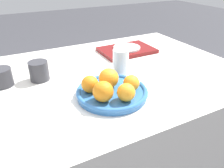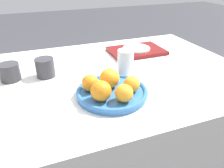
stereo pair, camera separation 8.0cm
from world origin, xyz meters
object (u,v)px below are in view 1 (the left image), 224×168
(orange_1, at_px, (126,92))
(water_glass, at_px, (121,62))
(cup_1, at_px, (2,77))
(orange_2, at_px, (131,83))
(cup_0, at_px, (39,71))
(orange_4, at_px, (103,92))
(serving_tray, at_px, (127,50))
(orange_0, at_px, (109,78))
(side_plate, at_px, (127,48))
(orange_3, at_px, (90,84))
(fruit_platter, at_px, (112,92))

(orange_1, distance_m, water_glass, 0.25)
(orange_1, height_order, cup_1, orange_1)
(orange_2, bearing_deg, cup_1, 144.72)
(cup_0, xyz_separation_m, cup_1, (-0.15, 0.02, -0.00))
(orange_1, xyz_separation_m, water_glass, (0.11, 0.23, 0.01))
(orange_1, xyz_separation_m, orange_4, (-0.07, 0.03, 0.00))
(water_glass, distance_m, serving_tray, 0.30)
(orange_1, height_order, orange_2, orange_1)
(orange_0, bearing_deg, serving_tray, 50.46)
(orange_0, relative_size, serving_tray, 0.26)
(water_glass, height_order, side_plate, water_glass)
(side_plate, relative_size, cup_0, 1.83)
(orange_3, xyz_separation_m, serving_tray, (0.37, 0.35, -0.04))
(side_plate, distance_m, cup_0, 0.53)
(serving_tray, height_order, side_plate, side_plate)
(fruit_platter, distance_m, serving_tray, 0.49)
(orange_4, height_order, cup_0, orange_4)
(side_plate, xyz_separation_m, cup_1, (-0.65, -0.11, 0.01))
(orange_2, distance_m, side_plate, 0.47)
(orange_0, bearing_deg, side_plate, 50.46)
(water_glass, bearing_deg, orange_0, -135.56)
(orange_2, xyz_separation_m, cup_1, (-0.43, 0.30, -0.01))
(orange_0, distance_m, orange_3, 0.08)
(orange_3, distance_m, side_plate, 0.51)
(orange_3, xyz_separation_m, orange_4, (0.02, -0.08, 0.00))
(orange_2, xyz_separation_m, serving_tray, (0.23, 0.41, -0.04))
(serving_tray, bearing_deg, orange_3, -136.24)
(orange_2, xyz_separation_m, cup_0, (-0.28, 0.29, -0.01))
(serving_tray, xyz_separation_m, side_plate, (0.00, 0.00, 0.02))
(orange_3, xyz_separation_m, cup_0, (-0.14, 0.23, -0.01))
(orange_3, bearing_deg, water_glass, 30.46)
(orange_2, distance_m, serving_tray, 0.47)
(orange_3, bearing_deg, orange_0, -0.32)
(orange_4, relative_size, serving_tray, 0.24)
(orange_0, distance_m, cup_1, 0.44)
(orange_0, relative_size, side_plate, 0.50)
(fruit_platter, distance_m, cup_0, 0.34)
(orange_2, xyz_separation_m, orange_3, (-0.14, 0.06, 0.00))
(orange_0, relative_size, orange_4, 1.05)
(serving_tray, bearing_deg, orange_4, -129.25)
(orange_1, bearing_deg, water_glass, 64.99)
(fruit_platter, bearing_deg, orange_4, -142.42)
(serving_tray, bearing_deg, side_plate, 0.00)
(orange_1, bearing_deg, orange_3, 127.99)
(fruit_platter, bearing_deg, serving_tray, 52.69)
(cup_1, bearing_deg, orange_2, -35.28)
(serving_tray, xyz_separation_m, cup_0, (-0.51, -0.13, 0.03))
(orange_0, height_order, serving_tray, orange_0)
(orange_2, distance_m, cup_0, 0.40)
(cup_1, bearing_deg, serving_tray, 9.69)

